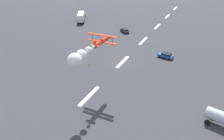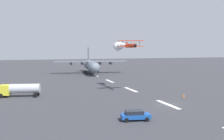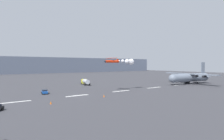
{
  "view_description": "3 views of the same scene",
  "coord_description": "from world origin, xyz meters",
  "px_view_note": "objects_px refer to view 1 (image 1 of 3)",
  "views": [
    {
      "loc": [
        52.66,
        21.37,
        27.36
      ],
      "look_at": [
        10.11,
        1.48,
        2.6
      ],
      "focal_mm": 36.3,
      "sensor_mm": 36.0,
      "label": 1
    },
    {
      "loc": [
        -40.81,
        24.78,
        10.58
      ],
      "look_at": [
        34.28,
        0.0,
        3.89
      ],
      "focal_mm": 39.6,
      "sensor_mm": 36.0,
      "label": 2
    },
    {
      "loc": [
        -26.45,
        -57.05,
        10.3
      ],
      "look_at": [
        15.11,
        1.55,
        8.15
      ],
      "focal_mm": 30.23,
      "sensor_mm": 36.0,
      "label": 3
    }
  ],
  "objects_px": {
    "stunt_biplane_red": "(83,54)",
    "followme_car_yellow": "(125,30)",
    "traffic_cone_far": "(89,64)",
    "traffic_cone_near": "(113,43)",
    "airport_staff_sedan": "(166,55)",
    "semi_truck_orange": "(81,16)"
  },
  "relations": [
    {
      "from": "traffic_cone_near",
      "to": "traffic_cone_far",
      "type": "relative_size",
      "value": 1.0
    },
    {
      "from": "traffic_cone_near",
      "to": "traffic_cone_far",
      "type": "bearing_deg",
      "value": 3.21
    },
    {
      "from": "stunt_biplane_red",
      "to": "traffic_cone_far",
      "type": "bearing_deg",
      "value": -151.86
    },
    {
      "from": "traffic_cone_far",
      "to": "stunt_biplane_red",
      "type": "bearing_deg",
      "value": 28.14
    },
    {
      "from": "semi_truck_orange",
      "to": "airport_staff_sedan",
      "type": "bearing_deg",
      "value": 61.55
    },
    {
      "from": "stunt_biplane_red",
      "to": "airport_staff_sedan",
      "type": "bearing_deg",
      "value": 163.61
    },
    {
      "from": "followme_car_yellow",
      "to": "airport_staff_sedan",
      "type": "bearing_deg",
      "value": 50.07
    },
    {
      "from": "traffic_cone_near",
      "to": "traffic_cone_far",
      "type": "distance_m",
      "value": 17.04
    },
    {
      "from": "stunt_biplane_red",
      "to": "airport_staff_sedan",
      "type": "xyz_separation_m",
      "value": [
        -29.81,
        8.77,
        -10.63
      ]
    },
    {
      "from": "traffic_cone_near",
      "to": "semi_truck_orange",
      "type": "bearing_deg",
      "value": -128.86
    },
    {
      "from": "semi_truck_orange",
      "to": "followme_car_yellow",
      "type": "height_order",
      "value": "semi_truck_orange"
    },
    {
      "from": "followme_car_yellow",
      "to": "traffic_cone_near",
      "type": "bearing_deg",
      "value": 4.09
    },
    {
      "from": "stunt_biplane_red",
      "to": "followme_car_yellow",
      "type": "bearing_deg",
      "value": -166.99
    },
    {
      "from": "stunt_biplane_red",
      "to": "airport_staff_sedan",
      "type": "relative_size",
      "value": 3.13
    },
    {
      "from": "followme_car_yellow",
      "to": "traffic_cone_near",
      "type": "relative_size",
      "value": 5.97
    },
    {
      "from": "airport_staff_sedan",
      "to": "stunt_biplane_red",
      "type": "bearing_deg",
      "value": -16.39
    },
    {
      "from": "stunt_biplane_red",
      "to": "followme_car_yellow",
      "type": "relative_size",
      "value": 3.21
    },
    {
      "from": "semi_truck_orange",
      "to": "followme_car_yellow",
      "type": "xyz_separation_m",
      "value": [
        6.94,
        23.38,
        -1.29
      ]
    },
    {
      "from": "followme_car_yellow",
      "to": "traffic_cone_far",
      "type": "distance_m",
      "value": 29.69
    },
    {
      "from": "stunt_biplane_red",
      "to": "followme_car_yellow",
      "type": "height_order",
      "value": "stunt_biplane_red"
    },
    {
      "from": "traffic_cone_far",
      "to": "airport_staff_sedan",
      "type": "bearing_deg",
      "value": 127.33
    },
    {
      "from": "semi_truck_orange",
      "to": "traffic_cone_near",
      "type": "height_order",
      "value": "semi_truck_orange"
    }
  ]
}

